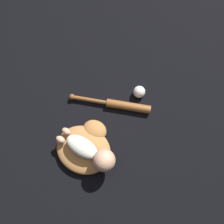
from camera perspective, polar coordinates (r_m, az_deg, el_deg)
ground_plane at (r=1.29m, az=-4.75°, el=-9.66°), size 6.00×6.00×0.00m
baseball_glove at (r=1.26m, az=-6.94°, el=-8.81°), size 0.33×0.33×0.07m
baby_figure at (r=1.17m, az=-5.18°, el=-10.64°), size 0.36×0.14×0.12m
baseball_bat at (r=1.34m, az=2.05°, el=1.88°), size 0.50×0.17×0.05m
baseball at (r=1.37m, az=7.12°, el=5.24°), size 0.08×0.08×0.08m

